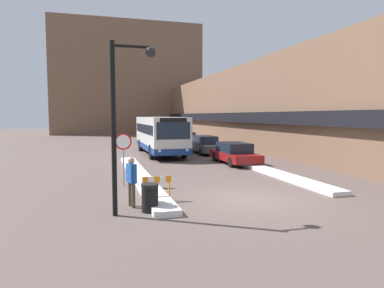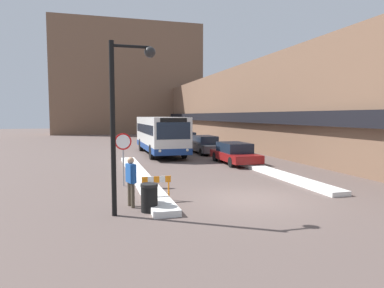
{
  "view_description": "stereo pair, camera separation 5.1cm",
  "coord_description": "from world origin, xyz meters",
  "px_view_note": "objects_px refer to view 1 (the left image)",
  "views": [
    {
      "loc": [
        -5.75,
        -11.86,
        3.22
      ],
      "look_at": [
        -0.52,
        6.67,
        1.62
      ],
      "focal_mm": 32.0,
      "sensor_mm": 36.0,
      "label": 1
    },
    {
      "loc": [
        -5.7,
        -11.88,
        3.22
      ],
      "look_at": [
        -0.52,
        6.67,
        1.62
      ],
      "focal_mm": 32.0,
      "sensor_mm": 36.0,
      "label": 2
    }
  ],
  "objects_px": {
    "stop_sign": "(123,148)",
    "pedestrian": "(131,177)",
    "parked_car_middle": "(205,145)",
    "parked_car_front": "(234,153)",
    "street_lamp": "(123,107)",
    "parked_car_back": "(185,139)",
    "trash_bin": "(150,198)",
    "construction_barricade": "(157,184)",
    "city_bus": "(160,134)"
  },
  "relations": [
    {
      "from": "parked_car_middle",
      "to": "stop_sign",
      "type": "xyz_separation_m",
      "value": [
        -7.76,
        -11.96,
        1.02
      ]
    },
    {
      "from": "parked_car_middle",
      "to": "stop_sign",
      "type": "relative_size",
      "value": 1.99
    },
    {
      "from": "pedestrian",
      "to": "construction_barricade",
      "type": "bearing_deg",
      "value": 103.62
    },
    {
      "from": "parked_car_back",
      "to": "construction_barricade",
      "type": "xyz_separation_m",
      "value": [
        -6.77,
        -21.83,
        -0.09
      ]
    },
    {
      "from": "city_bus",
      "to": "pedestrian",
      "type": "relative_size",
      "value": 5.82
    },
    {
      "from": "parked_car_back",
      "to": "street_lamp",
      "type": "height_order",
      "value": "street_lamp"
    },
    {
      "from": "city_bus",
      "to": "trash_bin",
      "type": "relative_size",
      "value": 10.86
    },
    {
      "from": "parked_car_middle",
      "to": "construction_barricade",
      "type": "bearing_deg",
      "value": -114.17
    },
    {
      "from": "parked_car_front",
      "to": "parked_car_middle",
      "type": "distance_m",
      "value": 6.47
    },
    {
      "from": "parked_car_middle",
      "to": "stop_sign",
      "type": "distance_m",
      "value": 14.29
    },
    {
      "from": "parked_car_front",
      "to": "parked_car_middle",
      "type": "height_order",
      "value": "parked_car_middle"
    },
    {
      "from": "stop_sign",
      "to": "pedestrian",
      "type": "bearing_deg",
      "value": -90.32
    },
    {
      "from": "parked_car_back",
      "to": "construction_barricade",
      "type": "distance_m",
      "value": 22.85
    },
    {
      "from": "parked_car_back",
      "to": "pedestrian",
      "type": "relative_size",
      "value": 2.61
    },
    {
      "from": "city_bus",
      "to": "parked_car_front",
      "type": "relative_size",
      "value": 2.14
    },
    {
      "from": "stop_sign",
      "to": "construction_barricade",
      "type": "xyz_separation_m",
      "value": [
        0.98,
        -3.13,
        -1.1
      ]
    },
    {
      "from": "parked_car_back",
      "to": "construction_barricade",
      "type": "height_order",
      "value": "parked_car_back"
    },
    {
      "from": "street_lamp",
      "to": "parked_car_back",
      "type": "bearing_deg",
      "value": 70.88
    },
    {
      "from": "parked_car_back",
      "to": "trash_bin",
      "type": "relative_size",
      "value": 4.88
    },
    {
      "from": "parked_car_front",
      "to": "street_lamp",
      "type": "bearing_deg",
      "value": -128.6
    },
    {
      "from": "parked_car_front",
      "to": "parked_car_back",
      "type": "height_order",
      "value": "parked_car_back"
    },
    {
      "from": "trash_bin",
      "to": "street_lamp",
      "type": "bearing_deg",
      "value": -169.1
    },
    {
      "from": "parked_car_front",
      "to": "construction_barricade",
      "type": "height_order",
      "value": "parked_car_front"
    },
    {
      "from": "city_bus",
      "to": "parked_car_middle",
      "type": "distance_m",
      "value": 3.94
    },
    {
      "from": "parked_car_front",
      "to": "trash_bin",
      "type": "height_order",
      "value": "parked_car_front"
    },
    {
      "from": "stop_sign",
      "to": "pedestrian",
      "type": "xyz_separation_m",
      "value": [
        -0.02,
        -3.72,
        -0.7
      ]
    },
    {
      "from": "parked_car_middle",
      "to": "street_lamp",
      "type": "relative_size",
      "value": 0.87
    },
    {
      "from": "parked_car_front",
      "to": "construction_barricade",
      "type": "relative_size",
      "value": 4.39
    },
    {
      "from": "parked_car_back",
      "to": "trash_bin",
      "type": "distance_m",
      "value": 24.29
    },
    {
      "from": "city_bus",
      "to": "trash_bin",
      "type": "distance_m",
      "value": 17.15
    },
    {
      "from": "parked_car_middle",
      "to": "pedestrian",
      "type": "distance_m",
      "value": 17.5
    },
    {
      "from": "construction_barricade",
      "to": "street_lamp",
      "type": "bearing_deg",
      "value": -130.95
    },
    {
      "from": "stop_sign",
      "to": "pedestrian",
      "type": "relative_size",
      "value": 1.37
    },
    {
      "from": "stop_sign",
      "to": "parked_car_back",
      "type": "bearing_deg",
      "value": 67.46
    },
    {
      "from": "city_bus",
      "to": "construction_barricade",
      "type": "height_order",
      "value": "city_bus"
    },
    {
      "from": "city_bus",
      "to": "parked_car_back",
      "type": "xyz_separation_m",
      "value": [
        3.81,
        6.42,
        -0.94
      ]
    },
    {
      "from": "parked_car_front",
      "to": "trash_bin",
      "type": "distance_m",
      "value": 12.33
    },
    {
      "from": "trash_bin",
      "to": "pedestrian",
      "type": "bearing_deg",
      "value": 124.35
    },
    {
      "from": "street_lamp",
      "to": "trash_bin",
      "type": "distance_m",
      "value": 3.13
    },
    {
      "from": "parked_car_back",
      "to": "street_lamp",
      "type": "relative_size",
      "value": 0.84
    },
    {
      "from": "pedestrian",
      "to": "parked_car_front",
      "type": "bearing_deg",
      "value": 123.22
    },
    {
      "from": "city_bus",
      "to": "stop_sign",
      "type": "relative_size",
      "value": 4.25
    },
    {
      "from": "city_bus",
      "to": "street_lamp",
      "type": "distance_m",
      "value": 17.55
    },
    {
      "from": "parked_car_front",
      "to": "stop_sign",
      "type": "bearing_deg",
      "value": -144.73
    },
    {
      "from": "parked_car_front",
      "to": "pedestrian",
      "type": "height_order",
      "value": "pedestrian"
    },
    {
      "from": "parked_car_middle",
      "to": "trash_bin",
      "type": "bearing_deg",
      "value": -113.79
    },
    {
      "from": "city_bus",
      "to": "stop_sign",
      "type": "bearing_deg",
      "value": -107.84
    },
    {
      "from": "pedestrian",
      "to": "construction_barricade",
      "type": "relative_size",
      "value": 1.61
    },
    {
      "from": "parked_car_front",
      "to": "construction_barricade",
      "type": "bearing_deg",
      "value": -128.17
    },
    {
      "from": "trash_bin",
      "to": "city_bus",
      "type": "bearing_deg",
      "value": 78.39
    }
  ]
}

